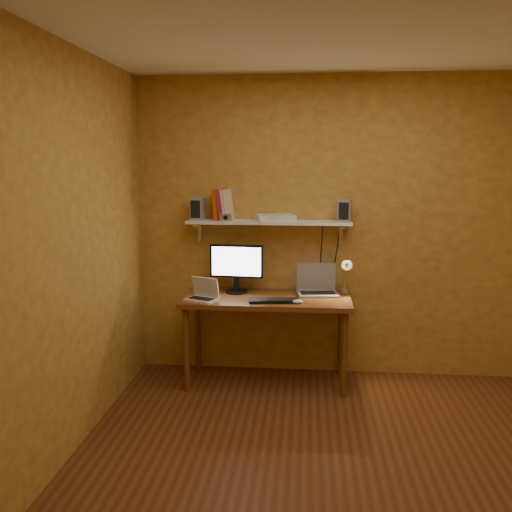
# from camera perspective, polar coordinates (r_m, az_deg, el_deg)

# --- Properties ---
(room) EXTENTS (3.44, 3.24, 2.64)m
(room) POSITION_cam_1_polar(r_m,az_deg,el_deg) (3.17, 9.12, -0.52)
(room) COLOR brown
(room) RESTS_ON ground
(desk) EXTENTS (1.40, 0.60, 0.75)m
(desk) POSITION_cam_1_polar(r_m,az_deg,el_deg) (4.57, 1.13, -5.41)
(desk) COLOR brown
(desk) RESTS_ON ground
(wall_shelf) EXTENTS (1.40, 0.25, 0.21)m
(wall_shelf) POSITION_cam_1_polar(r_m,az_deg,el_deg) (4.63, 1.34, 3.55)
(wall_shelf) COLOR silver
(wall_shelf) RESTS_ON room
(monitor) EXTENTS (0.46, 0.21, 0.42)m
(monitor) POSITION_cam_1_polar(r_m,az_deg,el_deg) (4.66, -2.09, -1.04)
(monitor) COLOR black
(monitor) RESTS_ON desk
(laptop) EXTENTS (0.37, 0.29, 0.26)m
(laptop) POSITION_cam_1_polar(r_m,az_deg,el_deg) (4.68, 6.43, -3.17)
(laptop) COLOR gray
(laptop) RESTS_ON desk
(netbook) EXTENTS (0.29, 0.26, 0.19)m
(netbook) POSITION_cam_1_polar(r_m,az_deg,el_deg) (4.46, -5.58, -3.99)
(netbook) COLOR silver
(netbook) RESTS_ON desk
(keyboard) EXTENTS (0.41, 0.18, 0.02)m
(keyboard) POSITION_cam_1_polar(r_m,az_deg,el_deg) (4.40, 1.88, -4.72)
(keyboard) COLOR black
(keyboard) RESTS_ON desk
(mouse) EXTENTS (0.10, 0.07, 0.03)m
(mouse) POSITION_cam_1_polar(r_m,az_deg,el_deg) (4.36, 4.41, -4.80)
(mouse) COLOR silver
(mouse) RESTS_ON desk
(desk_lamp) EXTENTS (0.09, 0.23, 0.38)m
(desk_lamp) POSITION_cam_1_polar(r_m,az_deg,el_deg) (4.62, 9.45, -1.61)
(desk_lamp) COLOR silver
(desk_lamp) RESTS_ON desk
(speaker_left) EXTENTS (0.12, 0.12, 0.19)m
(speaker_left) POSITION_cam_1_polar(r_m,az_deg,el_deg) (4.71, -6.16, 4.97)
(speaker_left) COLOR gray
(speaker_left) RESTS_ON wall_shelf
(speaker_right) EXTENTS (0.12, 0.12, 0.18)m
(speaker_right) POSITION_cam_1_polar(r_m,az_deg,el_deg) (4.61, 9.33, 4.74)
(speaker_right) COLOR gray
(speaker_right) RESTS_ON wall_shelf
(books) EXTENTS (0.18, 0.19, 0.26)m
(books) POSITION_cam_1_polar(r_m,az_deg,el_deg) (4.69, -3.50, 5.42)
(books) COLOR #C83F01
(books) RESTS_ON wall_shelf
(shelf_camera) EXTENTS (0.10, 0.05, 0.06)m
(shelf_camera) POSITION_cam_1_polar(r_m,az_deg,el_deg) (4.60, -3.20, 4.07)
(shelf_camera) COLOR silver
(shelf_camera) RESTS_ON wall_shelf
(router) EXTENTS (0.37, 0.30, 0.05)m
(router) POSITION_cam_1_polar(r_m,az_deg,el_deg) (4.63, 2.03, 4.07)
(router) COLOR silver
(router) RESTS_ON wall_shelf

